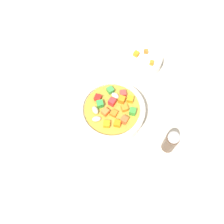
% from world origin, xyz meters
% --- Properties ---
extents(ground_plane, '(1.40, 1.40, 0.02)m').
position_xyz_m(ground_plane, '(0.00, 0.00, -0.01)').
color(ground_plane, '#BAB2A0').
extents(soup_bowl_main, '(0.16, 0.16, 0.06)m').
position_xyz_m(soup_bowl_main, '(0.00, 0.00, 0.03)').
color(soup_bowl_main, white).
rests_on(soup_bowl_main, ground_plane).
extents(spoon, '(0.02, 0.21, 0.01)m').
position_xyz_m(spoon, '(0.12, -0.05, 0.00)').
color(spoon, silver).
rests_on(spoon, ground_plane).
extents(side_bowl_small, '(0.10, 0.10, 0.05)m').
position_xyz_m(side_bowl_small, '(-0.07, 0.17, 0.02)').
color(side_bowl_small, white).
rests_on(side_bowl_small, ground_plane).
extents(pepper_shaker, '(0.03, 0.03, 0.08)m').
position_xyz_m(pepper_shaker, '(0.15, 0.05, 0.04)').
color(pepper_shaker, '#4C3828').
rests_on(pepper_shaker, ground_plane).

